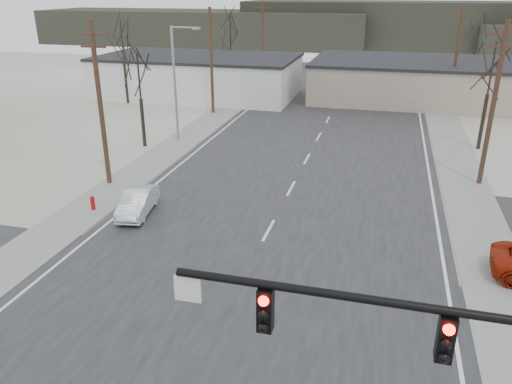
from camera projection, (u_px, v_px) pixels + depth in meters
ground at (219, 325)px, 18.68m from camera, size 140.00×140.00×0.00m
main_road at (294, 183)px, 32.07m from camera, size 18.00×110.00×0.05m
cross_road at (219, 324)px, 18.67m from camera, size 90.00×10.00×0.04m
sidewalk_left at (173, 148)px, 39.05m from camera, size 3.00×90.00×0.06m
sidewalk_right at (460, 172)px, 34.02m from camera, size 3.00×90.00×0.06m
fire_hydrant at (93, 203)px, 28.07m from camera, size 0.24×0.24×0.87m
building_left_far at (199, 76)px, 57.35m from camera, size 22.30×12.30×4.50m
building_right_far at (434, 81)px, 54.79m from camera, size 26.30×14.30×4.30m
upole_left_b at (100, 103)px, 30.13m from camera, size 2.20×0.30×10.00m
upole_left_c at (211, 60)px, 48.00m from camera, size 2.20×0.30×10.00m
upole_left_d at (262, 40)px, 65.87m from camera, size 2.20×0.30×10.00m
upole_right_a at (494, 103)px, 30.04m from camera, size 2.20×0.30×10.00m
upole_right_b at (456, 57)px, 49.69m from camera, size 2.20×0.30×10.00m
streetlight_main at (177, 78)px, 38.95m from camera, size 2.40×0.25×9.00m
tree_left_near at (139, 80)px, 37.63m from camera, size 3.30×3.30×7.35m
tree_right_mid at (491, 72)px, 36.68m from camera, size 3.74×3.74×8.33m
tree_left_far at (230, 35)px, 60.70m from camera, size 3.96×3.96×8.82m
tree_right_far at (477, 42)px, 59.45m from camera, size 3.52×3.52×7.84m
tree_left_mid at (122, 43)px, 51.88m from camera, size 3.96×3.96×8.82m
hill_left at (202, 28)px, 107.84m from camera, size 70.00×18.00×7.00m
hill_center at (445, 26)px, 99.17m from camera, size 80.00×18.00×9.00m
sedan_crossing at (138, 202)px, 27.53m from camera, size 2.04×4.18×1.32m
car_far_a at (384, 96)px, 53.28m from camera, size 2.56×5.80×1.66m
car_far_b at (359, 66)px, 73.82m from camera, size 2.86×4.86×1.55m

